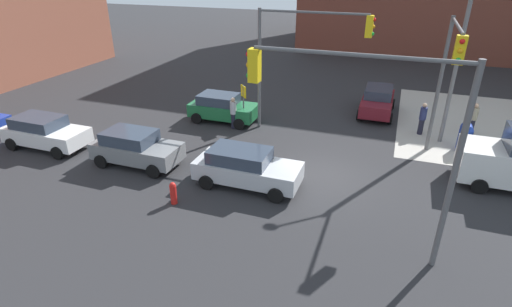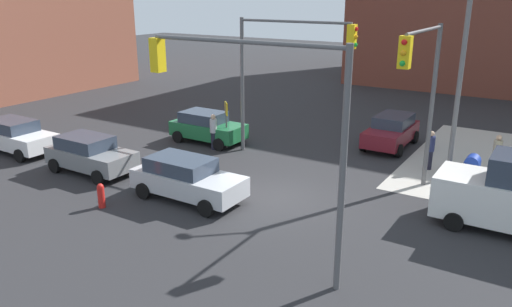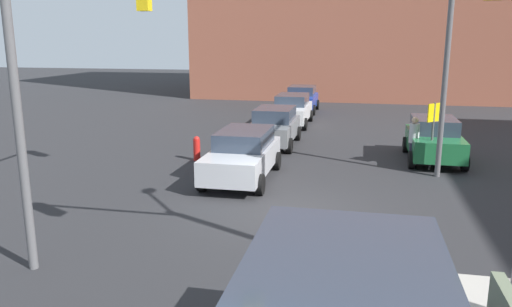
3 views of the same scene
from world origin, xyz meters
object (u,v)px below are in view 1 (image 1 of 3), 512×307
(fire_hydrant, at_px, (173,193))
(pedestrian_walking_north, at_px, (233,112))
(traffic_signal_nw_corner, at_px, (301,48))
(street_lamp_corner, at_px, (453,53))
(sedan_silver, at_px, (246,167))
(pedestrian_crossing, at_px, (473,118))
(traffic_signal_se_corner, at_px, (371,116))
(sedan_gray, at_px, (135,147))
(coupe_white, at_px, (45,132))
(mailbox_blue, at_px, (465,137))
(sedan_maroon, at_px, (378,101))
(traffic_signal_ne_corner, at_px, (447,68))
(sedan_green, at_px, (222,107))
(pedestrian_waiting, at_px, (422,118))

(fire_hydrant, relative_size, pedestrian_walking_north, 0.52)
(fire_hydrant, height_order, pedestrian_walking_north, pedestrian_walking_north)
(traffic_signal_nw_corner, bearing_deg, street_lamp_corner, 8.37)
(traffic_signal_nw_corner, xyz_separation_m, sedan_silver, (-0.59, -6.37, -3.81))
(pedestrian_crossing, bearing_deg, traffic_signal_se_corner, -116.31)
(sedan_gray, distance_m, pedestrian_crossing, 17.75)
(traffic_signal_se_corner, relative_size, pedestrian_walking_north, 3.58)
(coupe_white, xyz_separation_m, sedan_gray, (5.45, -0.02, -0.00))
(mailbox_blue, height_order, sedan_maroon, sedan_maroon)
(mailbox_blue, height_order, coupe_white, coupe_white)
(fire_hydrant, distance_m, coupe_white, 9.15)
(mailbox_blue, bearing_deg, traffic_signal_ne_corner, -126.43)
(sedan_silver, distance_m, sedan_gray, 5.53)
(mailbox_blue, relative_size, fire_hydrant, 1.52)
(mailbox_blue, height_order, pedestrian_crossing, pedestrian_crossing)
(sedan_silver, xyz_separation_m, coupe_white, (-10.97, 0.09, -0.00))
(fire_hydrant, height_order, sedan_silver, sedan_silver)
(sedan_maroon, bearing_deg, mailbox_blue, -41.61)
(sedan_green, distance_m, pedestrian_waiting, 11.21)
(sedan_gray, bearing_deg, sedan_silver, -0.69)
(sedan_maroon, height_order, pedestrian_walking_north, pedestrian_walking_north)
(mailbox_blue, distance_m, pedestrian_walking_north, 12.06)
(sedan_silver, relative_size, coupe_white, 1.03)
(coupe_white, bearing_deg, sedan_maroon, 34.97)
(traffic_signal_nw_corner, bearing_deg, sedan_green, 178.26)
(traffic_signal_se_corner, height_order, coupe_white, traffic_signal_se_corner)
(traffic_signal_nw_corner, relative_size, coupe_white, 1.51)
(mailbox_blue, distance_m, sedan_maroon, 6.08)
(street_lamp_corner, relative_size, pedestrian_walking_north, 4.40)
(traffic_signal_se_corner, xyz_separation_m, sedan_gray, (-10.41, 2.69, -3.84))
(traffic_signal_ne_corner, height_order, street_lamp_corner, street_lamp_corner)
(street_lamp_corner, xyz_separation_m, sedan_green, (-11.78, -0.92, -3.86))
(sedan_maroon, bearing_deg, coupe_white, -145.03)
(traffic_signal_ne_corner, xyz_separation_m, sedan_silver, (-7.35, -4.57, -3.74))
(sedan_gray, bearing_deg, sedan_maroon, 47.25)
(street_lamp_corner, height_order, sedan_green, street_lamp_corner)
(traffic_signal_nw_corner, xyz_separation_m, pedestrian_waiting, (6.46, 2.00, -3.72))
(traffic_signal_se_corner, distance_m, mailbox_blue, 11.09)
(pedestrian_crossing, height_order, pedestrian_walking_north, pedestrian_walking_north)
(street_lamp_corner, xyz_separation_m, sedan_maroon, (-3.27, 3.48, -3.86))
(pedestrian_waiting, bearing_deg, sedan_green, -32.64)
(street_lamp_corner, distance_m, pedestrian_waiting, 3.95)
(coupe_white, bearing_deg, traffic_signal_nw_corner, 28.51)
(sedan_gray, bearing_deg, mailbox_blue, 25.04)
(traffic_signal_ne_corner, bearing_deg, fire_hydrant, -144.02)
(street_lamp_corner, xyz_separation_m, pedestrian_walking_north, (-10.72, -1.76, -3.75))
(fire_hydrant, bearing_deg, sedan_silver, 47.23)
(mailbox_blue, distance_m, fire_hydrant, 14.50)
(traffic_signal_se_corner, height_order, traffic_signal_ne_corner, same)
(sedan_green, height_order, pedestrian_waiting, pedestrian_waiting)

